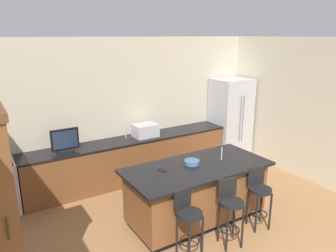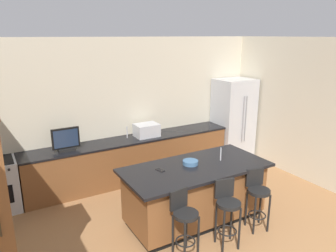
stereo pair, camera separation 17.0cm
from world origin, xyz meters
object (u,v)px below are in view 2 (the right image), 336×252
Objects in this scene: refrigerator at (233,119)px; fruit_bowl at (190,162)px; kitchen_island at (195,193)px; bar_stool_right at (257,195)px; tv_monitor at (66,140)px; microwave at (147,130)px; cell_phone at (160,170)px; bar_stool_center at (227,208)px; bar_stool_left at (184,218)px.

refrigerator is 7.86× the size of fruit_bowl.
bar_stool_right is at bearing -44.18° from kitchen_island.
fruit_bowl is at bearing -144.08° from refrigerator.
tv_monitor is at bearing 179.95° from refrigerator.
kitchen_island is 0.97m from bar_stool_right.
microwave is 3.20× the size of cell_phone.
kitchen_island is 0.74m from cell_phone.
tv_monitor is 1.98m from cell_phone.
tv_monitor reaches higher than cell_phone.
microwave is at bearing 178.61° from refrigerator.
kitchen_island is at bearing -27.08° from cell_phone.
refrigerator is 2.28m from microwave.
fruit_bowl is at bearing -16.64° from cell_phone.
microwave reaches higher than bar_stool_center.
bar_stool_left is (-0.72, -2.56, -0.46)m from microwave.
fruit_bowl is (1.53, -1.74, -0.13)m from tv_monitor.
tv_monitor is 3.42m from bar_stool_right.
tv_monitor is at bearing 107.44° from cell_phone.
bar_stool_right is at bearing -45.95° from cell_phone.
microwave is at bearing 87.60° from kitchen_island.
tv_monitor is 2.73m from bar_stool_left.
bar_stool_right is at bearing 21.38° from bar_stool_center.
cell_phone is (-2.92, -1.70, -0.03)m from refrigerator.
tv_monitor is (-1.57, 1.85, 0.61)m from kitchen_island.
bar_stool_left is at bearing -105.72° from microwave.
bar_stool_center is at bearing -157.50° from bar_stool_right.
fruit_bowl is at bearing 107.02° from kitchen_island.
kitchen_island is at bearing 37.68° from bar_stool_left.
bar_stool_left reaches higher than kitchen_island.
fruit_bowl is (0.61, 0.77, 0.40)m from bar_stool_left.
microwave is at bearing 86.41° from fruit_bowl.
microwave is at bearing 101.33° from bar_stool_center.
cell_phone is at bearing -110.09° from microwave.
bar_stool_left is at bearing -166.29° from bar_stool_right.
bar_stool_center reaches higher than bar_stool_right.
refrigerator reaches higher than tv_monitor.
bar_stool_center is 1.03× the size of bar_stool_right.
tv_monitor is 3.26× the size of cell_phone.
kitchen_island is 2.50m from tv_monitor.
bar_stool_center is at bearing -17.81° from bar_stool_left.
kitchen_island is 1.21× the size of refrigerator.
bar_stool_left is at bearing -108.59° from cell_phone.
bar_stool_center is at bearing -91.54° from microwave.
tv_monitor is at bearing 101.92° from bar_stool_left.
fruit_bowl is at bearing -93.59° from microwave.
bar_stool_left is 0.66m from bar_stool_center.
bar_stool_center is at bearing -87.37° from fruit_bowl.
microwave is (-2.28, 0.06, 0.06)m from refrigerator.
cell_phone reaches higher than kitchen_island.
tv_monitor is at bearing -178.19° from microwave.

